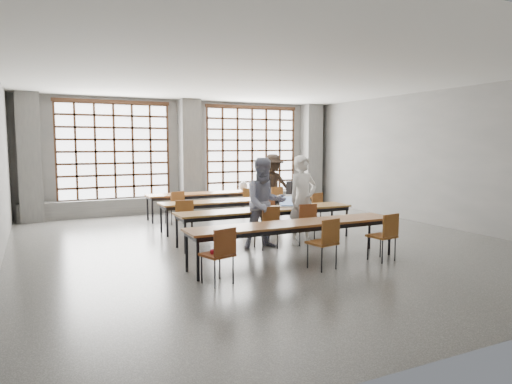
% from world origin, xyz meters
% --- Properties ---
extents(floor, '(11.00, 11.00, 0.00)m').
position_xyz_m(floor, '(0.00, 0.00, 0.00)').
color(floor, '#484846').
rests_on(floor, ground).
extents(ceiling, '(11.00, 11.00, 0.00)m').
position_xyz_m(ceiling, '(0.00, 0.00, 3.50)').
color(ceiling, silver).
rests_on(ceiling, floor).
extents(wall_back, '(10.00, 0.00, 10.00)m').
position_xyz_m(wall_back, '(0.00, 5.50, 1.75)').
color(wall_back, '#61605E').
rests_on(wall_back, floor).
extents(wall_front, '(10.00, 0.00, 10.00)m').
position_xyz_m(wall_front, '(0.00, -5.50, 1.75)').
color(wall_front, '#61605E').
rests_on(wall_front, floor).
extents(wall_right, '(0.00, 11.00, 11.00)m').
position_xyz_m(wall_right, '(5.00, 0.00, 1.75)').
color(wall_right, '#61605E').
rests_on(wall_right, floor).
extents(column_left, '(0.60, 0.55, 3.50)m').
position_xyz_m(column_left, '(-4.50, 5.22, 1.75)').
color(column_left, '#525250').
rests_on(column_left, floor).
extents(column_mid, '(0.60, 0.55, 3.50)m').
position_xyz_m(column_mid, '(0.00, 5.22, 1.75)').
color(column_mid, '#525250').
rests_on(column_mid, floor).
extents(column_right, '(0.60, 0.55, 3.50)m').
position_xyz_m(column_right, '(4.50, 5.22, 1.75)').
color(column_right, '#525250').
rests_on(column_right, floor).
extents(window_left, '(3.32, 0.12, 3.00)m').
position_xyz_m(window_left, '(-2.25, 5.42, 1.90)').
color(window_left, white).
rests_on(window_left, wall_back).
extents(window_right, '(3.32, 0.12, 3.00)m').
position_xyz_m(window_right, '(2.25, 5.42, 1.90)').
color(window_right, white).
rests_on(window_right, wall_back).
extents(sill_ledge, '(9.80, 0.35, 0.50)m').
position_xyz_m(sill_ledge, '(0.00, 5.30, 0.25)').
color(sill_ledge, '#525250').
rests_on(sill_ledge, floor).
extents(desk_row_a, '(4.00, 0.70, 0.73)m').
position_xyz_m(desk_row_a, '(0.30, 3.77, 0.66)').
color(desk_row_a, brown).
rests_on(desk_row_a, floor).
extents(desk_row_b, '(4.00, 0.70, 0.73)m').
position_xyz_m(desk_row_b, '(0.20, 1.86, 0.66)').
color(desk_row_b, brown).
rests_on(desk_row_b, floor).
extents(desk_row_c, '(4.00, 0.70, 0.73)m').
position_xyz_m(desk_row_c, '(0.09, 0.12, 0.66)').
color(desk_row_c, brown).
rests_on(desk_row_c, floor).
extents(desk_row_d, '(4.00, 0.70, 0.73)m').
position_xyz_m(desk_row_d, '(-0.26, -1.67, 0.66)').
color(desk_row_d, brown).
rests_on(desk_row_d, floor).
extents(chair_back_left, '(0.50, 0.51, 0.88)m').
position_xyz_m(chair_back_left, '(-1.08, 3.14, 0.54)').
color(chair_back_left, brown).
rests_on(chair_back_left, floor).
extents(chair_back_mid, '(0.52, 0.52, 0.88)m').
position_xyz_m(chair_back_mid, '(1.08, 3.14, 0.54)').
color(chair_back_mid, brown).
rests_on(chair_back_mid, floor).
extents(chair_back_right, '(0.47, 0.47, 0.88)m').
position_xyz_m(chair_back_right, '(1.91, 3.14, 0.54)').
color(chair_back_right, brown).
rests_on(chair_back_right, floor).
extents(chair_mid_left, '(0.51, 0.52, 0.88)m').
position_xyz_m(chair_mid_left, '(-1.42, 1.23, 0.54)').
color(chair_mid_left, brown).
rests_on(chair_mid_left, floor).
extents(chair_mid_centre, '(0.50, 0.50, 0.88)m').
position_xyz_m(chair_mid_centre, '(0.62, 1.23, 0.54)').
color(chair_mid_centre, brown).
rests_on(chair_mid_centre, floor).
extents(chair_mid_right, '(0.51, 0.52, 0.88)m').
position_xyz_m(chair_mid_right, '(2.02, 1.23, 0.54)').
color(chair_mid_right, brown).
rests_on(chair_mid_right, floor).
extents(chair_front_left, '(0.44, 0.44, 0.88)m').
position_xyz_m(chair_front_left, '(-0.21, -0.51, 0.54)').
color(chair_front_left, brown).
rests_on(chair_front_left, floor).
extents(chair_front_right, '(0.47, 0.47, 0.88)m').
position_xyz_m(chair_front_right, '(0.68, -0.51, 0.54)').
color(chair_front_right, brown).
rests_on(chair_front_right, floor).
extents(chair_near_left, '(0.51, 0.52, 0.88)m').
position_xyz_m(chair_near_left, '(-1.94, -2.30, 0.54)').
color(chair_near_left, brown).
rests_on(chair_near_left, floor).
extents(chair_near_mid, '(0.49, 0.49, 0.88)m').
position_xyz_m(chair_near_mid, '(-0.05, -2.30, 0.54)').
color(chair_near_mid, brown).
rests_on(chair_near_mid, floor).
extents(chair_near_right, '(0.47, 0.48, 0.88)m').
position_xyz_m(chair_near_right, '(1.25, -2.30, 0.54)').
color(chair_near_right, brown).
rests_on(chair_near_right, floor).
extents(student_male, '(0.73, 0.51, 1.88)m').
position_xyz_m(student_male, '(0.69, -0.38, 0.94)').
color(student_male, white).
rests_on(student_male, floor).
extents(student_female, '(0.99, 0.82, 1.85)m').
position_xyz_m(student_female, '(-0.21, -0.38, 0.92)').
color(student_female, navy).
rests_on(student_female, floor).
extents(student_back, '(1.28, 0.88, 1.83)m').
position_xyz_m(student_back, '(1.90, 3.27, 0.91)').
color(student_back, black).
rests_on(student_back, floor).
extents(laptop_front, '(0.45, 0.42, 0.26)m').
position_xyz_m(laptop_front, '(0.66, 0.22, 0.79)').
color(laptop_front, silver).
rests_on(laptop_front, desk_row_c).
extents(laptop_back, '(0.46, 0.43, 0.26)m').
position_xyz_m(laptop_back, '(1.63, 3.87, 0.79)').
color(laptop_back, silver).
rests_on(laptop_back, desk_row_a).
extents(mouse, '(0.11, 0.09, 0.04)m').
position_xyz_m(mouse, '(1.04, 0.10, 0.75)').
color(mouse, white).
rests_on(mouse, desk_row_c).
extents(green_box, '(0.26, 0.11, 0.09)m').
position_xyz_m(green_box, '(0.04, 0.20, 0.78)').
color(green_box, '#2D8A3D').
rests_on(green_box, desk_row_c).
extents(phone, '(0.13, 0.07, 0.01)m').
position_xyz_m(phone, '(0.27, 0.02, 0.74)').
color(phone, black).
rests_on(phone, desk_row_c).
extents(paper_sheet_a, '(0.31, 0.23, 0.00)m').
position_xyz_m(paper_sheet_a, '(-0.40, 1.91, 0.73)').
color(paper_sheet_a, silver).
rests_on(paper_sheet_a, desk_row_b).
extents(paper_sheet_b, '(0.31, 0.23, 0.00)m').
position_xyz_m(paper_sheet_b, '(-0.10, 1.81, 0.73)').
color(paper_sheet_b, silver).
rests_on(paper_sheet_b, desk_row_b).
extents(paper_sheet_c, '(0.35, 0.30, 0.00)m').
position_xyz_m(paper_sheet_c, '(0.30, 1.86, 0.73)').
color(paper_sheet_c, white).
rests_on(paper_sheet_c, desk_row_b).
extents(backpack, '(0.36, 0.27, 0.40)m').
position_xyz_m(backpack, '(1.80, 1.91, 0.93)').
color(backpack, black).
rests_on(backpack, desk_row_b).
extents(plastic_bag, '(0.31, 0.27, 0.29)m').
position_xyz_m(plastic_bag, '(1.20, 3.82, 0.87)').
color(plastic_bag, silver).
rests_on(plastic_bag, desk_row_a).
extents(red_pouch, '(0.21, 0.10, 0.06)m').
position_xyz_m(red_pouch, '(-1.96, -2.22, 0.50)').
color(red_pouch, maroon).
rests_on(red_pouch, chair_near_left).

